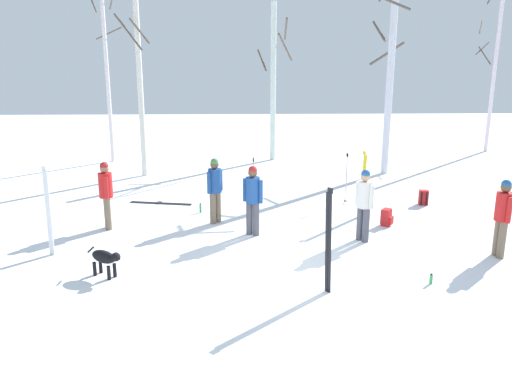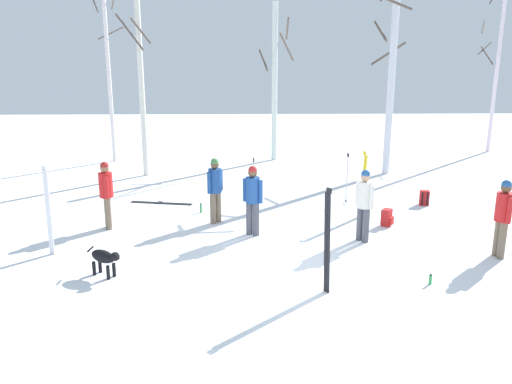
{
  "view_description": "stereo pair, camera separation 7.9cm",
  "coord_description": "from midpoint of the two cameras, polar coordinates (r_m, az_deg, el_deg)",
  "views": [
    {
      "loc": [
        -0.96,
        -9.62,
        4.18
      ],
      "look_at": [
        -0.6,
        2.52,
        1.0
      ],
      "focal_mm": 35.99,
      "sensor_mm": 36.0,
      "label": 1
    },
    {
      "loc": [
        -0.88,
        -9.62,
        4.18
      ],
      "look_at": [
        -0.6,
        2.52,
        1.0
      ],
      "focal_mm": 35.99,
      "sensor_mm": 36.0,
      "label": 2
    }
  ],
  "objects": [
    {
      "name": "ground_plane",
      "position": [
        10.53,
        3.48,
        -8.74
      ],
      "size": [
        60.0,
        60.0,
        0.0
      ],
      "primitive_type": "plane",
      "color": "white"
    },
    {
      "name": "person_0",
      "position": [
        13.24,
        -4.75,
        0.64
      ],
      "size": [
        0.39,
        0.41,
        1.72
      ],
      "color": "#72604C",
      "rests_on": "ground_plane"
    },
    {
      "name": "person_1",
      "position": [
        12.26,
        -0.55,
        -0.45
      ],
      "size": [
        0.47,
        0.34,
        1.72
      ],
      "color": "#4C4C56",
      "rests_on": "ground_plane"
    },
    {
      "name": "person_2",
      "position": [
        12.09,
        25.57,
        -2.14
      ],
      "size": [
        0.34,
        0.52,
        1.72
      ],
      "color": "#72604C",
      "rests_on": "ground_plane"
    },
    {
      "name": "person_3",
      "position": [
        12.11,
        11.75,
        -0.95
      ],
      "size": [
        0.35,
        0.44,
        1.72
      ],
      "color": "#4C4C56",
      "rests_on": "ground_plane"
    },
    {
      "name": "person_4",
      "position": [
        13.27,
        -16.5,
        0.11
      ],
      "size": [
        0.34,
        0.5,
        1.72
      ],
      "color": "#72604C",
      "rests_on": "ground_plane"
    },
    {
      "name": "dog",
      "position": [
        10.53,
        -16.61,
        -7.07
      ],
      "size": [
        0.78,
        0.52,
        0.57
      ],
      "color": "black",
      "rests_on": "ground_plane"
    },
    {
      "name": "ski_pair_planted_0",
      "position": [
        9.35,
        7.8,
        -5.44
      ],
      "size": [
        0.13,
        0.15,
        1.98
      ],
      "color": "black",
      "rests_on": "ground_plane"
    },
    {
      "name": "ski_pair_planted_1",
      "position": [
        13.91,
        11.6,
        0.75
      ],
      "size": [
        0.12,
        0.25,
        1.82
      ],
      "color": "yellow",
      "rests_on": "ground_plane"
    },
    {
      "name": "ski_pair_planted_2",
      "position": [
        11.88,
        -22.26,
        -2.03
      ],
      "size": [
        0.15,
        0.08,
        1.99
      ],
      "color": "white",
      "rests_on": "ground_plane"
    },
    {
      "name": "ski_pair_lying_0",
      "position": [
        15.47,
        -10.71,
        -1.23
      ],
      "size": [
        1.87,
        0.52,
        0.05
      ],
      "color": "black",
      "rests_on": "ground_plane"
    },
    {
      "name": "ski_poles_0",
      "position": [
        14.27,
        -0.45,
        1.0
      ],
      "size": [
        0.07,
        0.26,
        1.51
      ],
      "color": "#B2B2BC",
      "rests_on": "ground_plane"
    },
    {
      "name": "ski_poles_1",
      "position": [
        15.24,
        9.87,
        1.66
      ],
      "size": [
        0.07,
        0.21,
        1.51
      ],
      "color": "#B2B2BC",
      "rests_on": "ground_plane"
    },
    {
      "name": "backpack_0",
      "position": [
        15.8,
        17.97,
        -0.6
      ],
      "size": [
        0.29,
        0.32,
        0.44
      ],
      "color": "red",
      "rests_on": "ground_plane"
    },
    {
      "name": "backpack_1",
      "position": [
        13.58,
        14.16,
        -2.76
      ],
      "size": [
        0.34,
        0.34,
        0.44
      ],
      "color": "red",
      "rests_on": "ground_plane"
    },
    {
      "name": "water_bottle_0",
      "position": [
        10.44,
        18.67,
        -9.15
      ],
      "size": [
        0.06,
        0.06,
        0.21
      ],
      "color": "green",
      "rests_on": "ground_plane"
    },
    {
      "name": "water_bottle_1",
      "position": [
        14.36,
        -6.35,
        -1.8
      ],
      "size": [
        0.06,
        0.06,
        0.27
      ],
      "color": "green",
      "rests_on": "ground_plane"
    },
    {
      "name": "birch_tree_0",
      "position": [
        21.91,
        -16.35,
        13.12
      ],
      "size": [
        1.2,
        1.22,
        7.36
      ],
      "color": "silver",
      "rests_on": "ground_plane"
    },
    {
      "name": "birch_tree_1",
      "position": [
        18.83,
        -12.97,
        12.15
      ],
      "size": [
        1.17,
        0.84,
        7.18
      ],
      "color": "silver",
      "rests_on": "ground_plane"
    },
    {
      "name": "birch_tree_2",
      "position": [
        21.44,
        1.85,
        12.27
      ],
      "size": [
        1.46,
        1.31,
        6.36
      ],
      "color": "silver",
      "rests_on": "ground_plane"
    },
    {
      "name": "birch_tree_3",
      "position": [
        19.34,
        14.49,
        12.25
      ],
      "size": [
        1.33,
        1.37,
        6.71
      ],
      "color": "silver",
      "rests_on": "ground_plane"
    },
    {
      "name": "birch_tree_4",
      "position": [
        25.69,
        24.8,
        12.26
      ],
      "size": [
        1.11,
        1.63,
        7.09
      ],
      "color": "silver",
      "rests_on": "ground_plane"
    }
  ]
}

